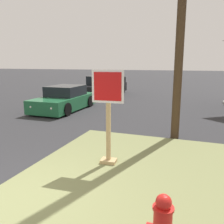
% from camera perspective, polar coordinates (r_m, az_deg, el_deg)
% --- Properties ---
extents(ground_plane, '(160.00, 160.00, 0.00)m').
position_cam_1_polar(ground_plane, '(4.64, -23.94, -20.70)').
color(ground_plane, '#2B2B2D').
extents(grass_corner_patch, '(4.92, 5.43, 0.08)m').
position_cam_1_polar(grass_corner_patch, '(5.27, 6.80, -15.08)').
color(grass_corner_patch, olive).
rests_on(grass_corner_patch, ground).
extents(stop_sign, '(0.74, 0.31, 2.19)m').
position_cam_1_polar(stop_sign, '(5.40, -0.92, -1.69)').
color(stop_sign, tan).
rests_on(stop_sign, grass_corner_patch).
extents(manhole_cover, '(0.70, 0.70, 0.02)m').
position_cam_1_polar(manhole_cover, '(7.70, 1.22, -6.43)').
color(manhole_cover, black).
rests_on(manhole_cover, ground).
extents(parked_sedan_green, '(1.97, 4.10, 1.25)m').
position_cam_1_polar(parked_sedan_green, '(12.60, -11.40, 2.99)').
color(parked_sedan_green, '#1E6038').
rests_on(parked_sedan_green, ground).
extents(pickup_truck_black, '(2.19, 5.10, 1.48)m').
position_cam_1_polar(pickup_truck_black, '(18.00, -1.98, 6.02)').
color(pickup_truck_black, black).
rests_on(pickup_truck_black, ground).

